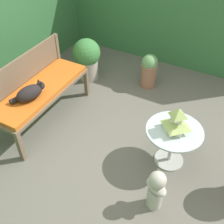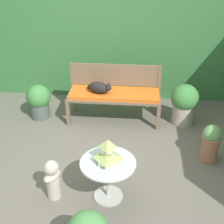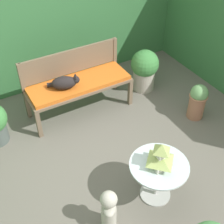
{
  "view_description": "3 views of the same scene",
  "coord_description": "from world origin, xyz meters",
  "px_view_note": "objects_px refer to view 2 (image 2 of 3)",
  "views": [
    {
      "loc": [
        -2.0,
        -1.1,
        2.8
      ],
      "look_at": [
        0.33,
        0.15,
        0.47
      ],
      "focal_mm": 45.0,
      "sensor_mm": 36.0,
      "label": 1
    },
    {
      "loc": [
        0.64,
        -3.51,
        2.83
      ],
      "look_at": [
        0.26,
        0.58,
        0.5
      ],
      "focal_mm": 50.0,
      "sensor_mm": 36.0,
      "label": 2
    },
    {
      "loc": [
        -1.22,
        -2.33,
        3.16
      ],
      "look_at": [
        0.29,
        0.3,
        0.59
      ],
      "focal_mm": 50.0,
      "sensor_mm": 36.0,
      "label": 3
    }
  ],
  "objects_px": {
    "cat": "(99,88)",
    "garden_bust": "(52,178)",
    "pagoda_birdhouse": "(108,153)",
    "potted_plant_hedge_corner": "(211,142)",
    "potted_plant_patio_mid": "(39,101)",
    "potted_plant_table_near": "(184,103)",
    "garden_bench": "(114,96)",
    "patio_table": "(108,170)"
  },
  "relations": [
    {
      "from": "cat",
      "to": "patio_table",
      "type": "height_order",
      "value": "cat"
    },
    {
      "from": "potted_plant_patio_mid",
      "to": "potted_plant_table_near",
      "type": "bearing_deg",
      "value": 0.71
    },
    {
      "from": "potted_plant_hedge_corner",
      "to": "garden_bench",
      "type": "bearing_deg",
      "value": 145.24
    },
    {
      "from": "garden_bench",
      "to": "pagoda_birdhouse",
      "type": "relative_size",
      "value": 4.91
    },
    {
      "from": "pagoda_birdhouse",
      "to": "potted_plant_table_near",
      "type": "height_order",
      "value": "pagoda_birdhouse"
    },
    {
      "from": "potted_plant_patio_mid",
      "to": "potted_plant_hedge_corner",
      "type": "xyz_separation_m",
      "value": [
        2.77,
        -0.98,
        -0.02
      ]
    },
    {
      "from": "pagoda_birdhouse",
      "to": "garden_bust",
      "type": "height_order",
      "value": "pagoda_birdhouse"
    },
    {
      "from": "cat",
      "to": "garden_bust",
      "type": "height_order",
      "value": "cat"
    },
    {
      "from": "pagoda_birdhouse",
      "to": "potted_plant_hedge_corner",
      "type": "xyz_separation_m",
      "value": [
        1.36,
        0.86,
        -0.36
      ]
    },
    {
      "from": "patio_table",
      "to": "potted_plant_patio_mid",
      "type": "xyz_separation_m",
      "value": [
        -1.41,
        1.84,
        -0.09
      ]
    },
    {
      "from": "patio_table",
      "to": "garden_bust",
      "type": "height_order",
      "value": "garden_bust"
    },
    {
      "from": "potted_plant_table_near",
      "to": "potted_plant_hedge_corner",
      "type": "height_order",
      "value": "potted_plant_table_near"
    },
    {
      "from": "garden_bench",
      "to": "garden_bust",
      "type": "relative_size",
      "value": 2.89
    },
    {
      "from": "garden_bust",
      "to": "garden_bench",
      "type": "bearing_deg",
      "value": 9.75
    },
    {
      "from": "patio_table",
      "to": "pagoda_birdhouse",
      "type": "relative_size",
      "value": 2.08
    },
    {
      "from": "cat",
      "to": "pagoda_birdhouse",
      "type": "relative_size",
      "value": 1.35
    },
    {
      "from": "garden_bench",
      "to": "potted_plant_patio_mid",
      "type": "relative_size",
      "value": 2.55
    },
    {
      "from": "garden_bench",
      "to": "pagoda_birdhouse",
      "type": "height_order",
      "value": "pagoda_birdhouse"
    },
    {
      "from": "pagoda_birdhouse",
      "to": "garden_bust",
      "type": "bearing_deg",
      "value": -174.83
    },
    {
      "from": "cat",
      "to": "patio_table",
      "type": "xyz_separation_m",
      "value": [
        0.33,
        -1.82,
        -0.21
      ]
    },
    {
      "from": "potted_plant_table_near",
      "to": "garden_bust",
      "type": "bearing_deg",
      "value": -132.32
    },
    {
      "from": "patio_table",
      "to": "potted_plant_hedge_corner",
      "type": "xyz_separation_m",
      "value": [
        1.36,
        0.86,
        -0.11
      ]
    },
    {
      "from": "garden_bench",
      "to": "potted_plant_patio_mid",
      "type": "distance_m",
      "value": 1.32
    },
    {
      "from": "cat",
      "to": "garden_bust",
      "type": "xyz_separation_m",
      "value": [
        -0.34,
        -1.88,
        -0.35
      ]
    },
    {
      "from": "cat",
      "to": "potted_plant_patio_mid",
      "type": "bearing_deg",
      "value": -163.6
    },
    {
      "from": "pagoda_birdhouse",
      "to": "potted_plant_patio_mid",
      "type": "xyz_separation_m",
      "value": [
        -1.41,
        1.84,
        -0.34
      ]
    },
    {
      "from": "potted_plant_patio_mid",
      "to": "potted_plant_table_near",
      "type": "height_order",
      "value": "potted_plant_table_near"
    },
    {
      "from": "pagoda_birdhouse",
      "to": "potted_plant_hedge_corner",
      "type": "relative_size",
      "value": 0.56
    },
    {
      "from": "garden_bench",
      "to": "potted_plant_hedge_corner",
      "type": "distance_m",
      "value": 1.78
    },
    {
      "from": "patio_table",
      "to": "pagoda_birdhouse",
      "type": "distance_m",
      "value": 0.25
    },
    {
      "from": "pagoda_birdhouse",
      "to": "garden_bench",
      "type": "bearing_deg",
      "value": 92.77
    },
    {
      "from": "pagoda_birdhouse",
      "to": "potted_plant_hedge_corner",
      "type": "bearing_deg",
      "value": 32.26
    },
    {
      "from": "pagoda_birdhouse",
      "to": "garden_bust",
      "type": "relative_size",
      "value": 0.59
    },
    {
      "from": "garden_bust",
      "to": "potted_plant_table_near",
      "type": "xyz_separation_m",
      "value": [
        1.76,
        1.94,
        0.09
      ]
    },
    {
      "from": "garden_bench",
      "to": "cat",
      "type": "bearing_deg",
      "value": -167.64
    },
    {
      "from": "garden_bench",
      "to": "potted_plant_hedge_corner",
      "type": "height_order",
      "value": "potted_plant_hedge_corner"
    },
    {
      "from": "garden_bust",
      "to": "potted_plant_hedge_corner",
      "type": "distance_m",
      "value": 2.23
    },
    {
      "from": "patio_table",
      "to": "garden_bust",
      "type": "distance_m",
      "value": 0.68
    },
    {
      "from": "cat",
      "to": "potted_plant_hedge_corner",
      "type": "bearing_deg",
      "value": -11.54
    },
    {
      "from": "potted_plant_table_near",
      "to": "garden_bench",
      "type": "bearing_deg",
      "value": -179.67
    },
    {
      "from": "potted_plant_hedge_corner",
      "to": "garden_bust",
      "type": "bearing_deg",
      "value": -155.6
    },
    {
      "from": "cat",
      "to": "pagoda_birdhouse",
      "type": "height_order",
      "value": "pagoda_birdhouse"
    }
  ]
}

